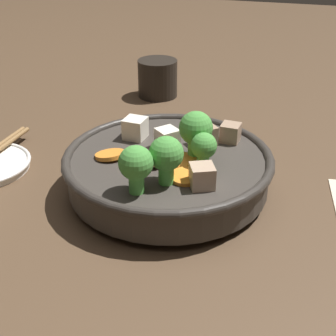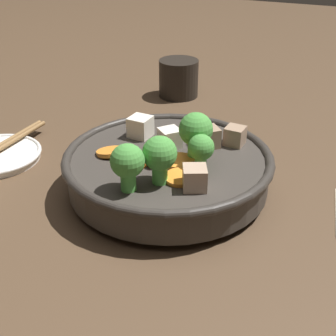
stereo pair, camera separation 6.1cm
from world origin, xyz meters
TOP-DOWN VIEW (x-y plane):
  - ground_plane at (0.00, 0.00)m, footprint 3.00×3.00m
  - stirfry_bowl at (-0.00, -0.00)m, footprint 0.27×0.27m
  - dark_mug at (0.34, 0.13)m, footprint 0.10×0.08m

SIDE VIEW (x-z plane):
  - ground_plane at x=0.00m, z-range 0.00..0.00m
  - dark_mug at x=0.34m, z-range 0.00..0.07m
  - stirfry_bowl at x=0.00m, z-range -0.02..0.10m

